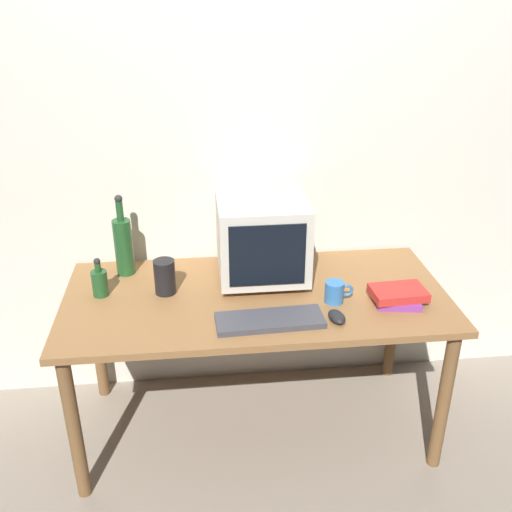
{
  "coord_description": "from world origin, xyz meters",
  "views": [
    {
      "loc": [
        -0.23,
        -2.12,
        1.93
      ],
      "look_at": [
        0.0,
        0.0,
        0.9
      ],
      "focal_mm": 40.52,
      "sensor_mm": 36.0,
      "label": 1
    }
  ],
  "objects": [
    {
      "name": "keyboard",
      "position": [
        0.03,
        -0.23,
        0.73
      ],
      "size": [
        0.43,
        0.17,
        0.02
      ],
      "primitive_type": "cube",
      "rotation": [
        0.0,
        0.0,
        0.04
      ],
      "color": "#3F3F47",
      "rests_on": "desk"
    },
    {
      "name": "metal_canister",
      "position": [
        -0.38,
        0.06,
        0.79
      ],
      "size": [
        0.09,
        0.09,
        0.15
      ],
      "primitive_type": "cylinder",
      "color": "black",
      "rests_on": "desk"
    },
    {
      "name": "crt_monitor",
      "position": [
        0.04,
        0.15,
        0.91
      ],
      "size": [
        0.38,
        0.39,
        0.37
      ],
      "color": "beige",
      "rests_on": "desk"
    },
    {
      "name": "book_stack",
      "position": [
        0.57,
        -0.13,
        0.75
      ],
      "size": [
        0.23,
        0.19,
        0.06
      ],
      "color": "#843893",
      "rests_on": "desk"
    },
    {
      "name": "mug",
      "position": [
        0.32,
        -0.1,
        0.76
      ],
      "size": [
        0.12,
        0.08,
        0.09
      ],
      "color": "#3370B2",
      "rests_on": "desk"
    },
    {
      "name": "ground_plane",
      "position": [
        0.0,
        0.0,
        0.0
      ],
      "size": [
        6.0,
        6.0,
        0.0
      ],
      "primitive_type": "plane",
      "color": "gray"
    },
    {
      "name": "computer_mouse",
      "position": [
        0.29,
        -0.24,
        0.74
      ],
      "size": [
        0.08,
        0.11,
        0.04
      ],
      "primitive_type": "ellipsoid",
      "rotation": [
        0.0,
        0.0,
        0.19
      ],
      "color": "black",
      "rests_on": "desk"
    },
    {
      "name": "bottle_short",
      "position": [
        -0.65,
        0.06,
        0.78
      ],
      "size": [
        0.07,
        0.07,
        0.17
      ],
      "color": "#1E4C23",
      "rests_on": "desk"
    },
    {
      "name": "back_wall",
      "position": [
        0.0,
        0.44,
        1.25
      ],
      "size": [
        4.0,
        0.08,
        2.5
      ],
      "primitive_type": "cube",
      "color": "silver",
      "rests_on": "ground"
    },
    {
      "name": "desk",
      "position": [
        0.0,
        0.0,
        0.64
      ],
      "size": [
        1.62,
        0.76,
        0.72
      ],
      "color": "olive",
      "rests_on": "ground"
    },
    {
      "name": "bottle_tall",
      "position": [
        -0.56,
        0.26,
        0.86
      ],
      "size": [
        0.08,
        0.08,
        0.37
      ],
      "color": "#1E4C23",
      "rests_on": "desk"
    }
  ]
}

